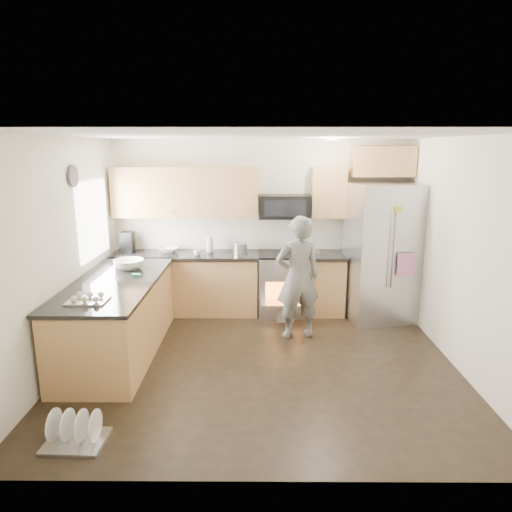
{
  "coord_description": "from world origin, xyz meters",
  "views": [
    {
      "loc": [
        -0.03,
        -4.97,
        2.47
      ],
      "look_at": [
        -0.06,
        0.5,
        1.17
      ],
      "focal_mm": 32.0,
      "sensor_mm": 36.0,
      "label": 1
    }
  ],
  "objects_px": {
    "person": "(298,278)",
    "dish_rack": "(76,434)",
    "refrigerator": "(383,253)",
    "stove_range": "(284,270)"
  },
  "relations": [
    {
      "from": "person",
      "to": "dish_rack",
      "type": "bearing_deg",
      "value": 34.9
    },
    {
      "from": "refrigerator",
      "to": "dish_rack",
      "type": "bearing_deg",
      "value": -148.27
    },
    {
      "from": "stove_range",
      "to": "dish_rack",
      "type": "xyz_separation_m",
      "value": [
        -1.95,
        -3.23,
        -0.59
      ]
    },
    {
      "from": "stove_range",
      "to": "dish_rack",
      "type": "bearing_deg",
      "value": -121.1
    },
    {
      "from": "stove_range",
      "to": "dish_rack",
      "type": "relative_size",
      "value": 3.47
    },
    {
      "from": "stove_range",
      "to": "refrigerator",
      "type": "xyz_separation_m",
      "value": [
        1.42,
        -0.24,
        0.32
      ]
    },
    {
      "from": "person",
      "to": "refrigerator",
      "type": "bearing_deg",
      "value": -164.92
    },
    {
      "from": "stove_range",
      "to": "dish_rack",
      "type": "height_order",
      "value": "stove_range"
    },
    {
      "from": "stove_range",
      "to": "person",
      "type": "xyz_separation_m",
      "value": [
        0.13,
        -0.93,
        0.14
      ]
    },
    {
      "from": "stove_range",
      "to": "person",
      "type": "distance_m",
      "value": 0.95
    }
  ]
}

